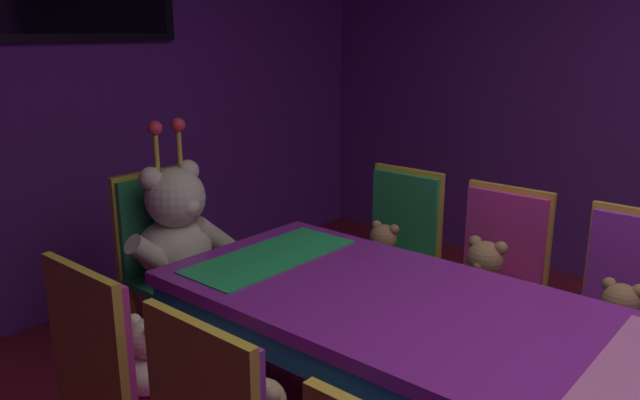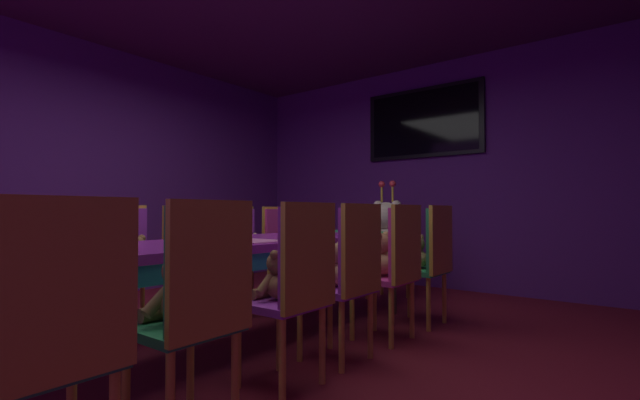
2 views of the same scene
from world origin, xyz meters
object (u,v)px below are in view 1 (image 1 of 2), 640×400
(chair_right_4, at_px, (497,271))
(throne_chair, at_px, (160,247))
(teddy_right_3, at_px, (618,322))
(chair_left_5, at_px, (113,373))
(king_teddy_bear, at_px, (178,231))
(teddy_right_5, at_px, (382,254))
(teddy_right_4, at_px, (483,280))
(chair_right_5, at_px, (398,244))
(teddy_left_5, at_px, (151,360))
(chair_right_3, at_px, (629,306))

(chair_right_4, xyz_separation_m, throne_chair, (-0.82, 1.46, 0.00))
(teddy_right_3, distance_m, chair_right_4, 0.59)
(teddy_right_3, distance_m, throne_chair, 2.14)
(chair_left_5, bearing_deg, king_teddy_bear, 41.67)
(teddy_right_5, xyz_separation_m, king_teddy_bear, (-0.70, 0.73, 0.14))
(teddy_right_4, xyz_separation_m, chair_right_5, (0.17, 0.56, -0.00))
(teddy_right_3, height_order, teddy_right_5, teddy_right_3)
(teddy_left_5, distance_m, teddy_right_5, 1.38)
(teddy_right_3, relative_size, throne_chair, 0.31)
(teddy_right_5, bearing_deg, chair_right_4, 102.00)
(teddy_right_4, relative_size, teddy_right_5, 1.16)
(chair_right_4, distance_m, throne_chair, 1.68)
(teddy_left_5, height_order, throne_chair, throne_chair)
(chair_right_5, relative_size, throne_chair, 1.00)
(chair_left_5, xyz_separation_m, teddy_left_5, (0.14, 0.00, -0.02))
(teddy_left_5, bearing_deg, teddy_right_3, -40.21)
(chair_left_5, height_order, teddy_right_5, chair_left_5)
(chair_right_4, height_order, throne_chair, same)
(teddy_left_5, height_order, chair_right_5, chair_right_5)
(chair_left_5, bearing_deg, chair_right_3, -34.85)
(teddy_right_4, bearing_deg, teddy_right_5, -92.74)
(teddy_right_4, relative_size, chair_right_5, 0.35)
(chair_left_5, distance_m, chair_right_5, 1.67)
(king_teddy_bear, bearing_deg, teddy_right_4, 27.38)
(teddy_right_4, relative_size, throne_chair, 0.35)
(teddy_left_5, xyz_separation_m, teddy_right_4, (1.35, -0.56, 0.02))
(teddy_right_3, xyz_separation_m, teddy_right_4, (0.01, 0.57, 0.02))
(teddy_left_5, distance_m, chair_right_4, 1.60)
(teddy_right_5, bearing_deg, teddy_right_4, 87.26)
(chair_right_4, relative_size, teddy_right_4, 2.84)
(teddy_right_3, relative_size, chair_right_5, 0.31)
(teddy_right_5, xyz_separation_m, throne_chair, (-0.70, 0.90, 0.02))
(teddy_left_5, xyz_separation_m, king_teddy_bear, (0.68, 0.73, 0.14))
(chair_left_5, bearing_deg, teddy_right_5, -0.00)
(throne_chair, bearing_deg, teddy_right_3, 17.99)
(teddy_right_3, distance_m, teddy_right_5, 1.14)
(chair_right_3, bearing_deg, teddy_left_5, -37.36)
(teddy_left_5, height_order, chair_right_4, chair_right_4)
(teddy_left_5, distance_m, king_teddy_bear, 1.01)
(teddy_left_5, relative_size, teddy_right_3, 0.99)
(teddy_right_3, distance_m, teddy_right_4, 0.57)
(teddy_right_3, xyz_separation_m, chair_right_5, (0.18, 1.13, 0.02))
(teddy_left_5, bearing_deg, chair_right_4, -20.57)
(teddy_right_5, bearing_deg, chair_right_3, 95.30)
(chair_left_5, height_order, king_teddy_bear, king_teddy_bear)
(chair_right_4, relative_size, king_teddy_bear, 1.22)
(chair_right_3, distance_m, chair_right_5, 1.14)
(teddy_left_5, distance_m, chair_right_5, 1.52)
(chair_right_4, height_order, chair_right_5, same)
(chair_right_5, bearing_deg, throne_chair, -46.88)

